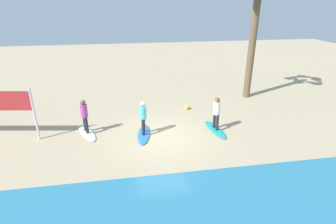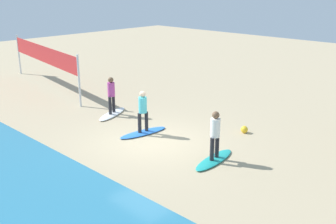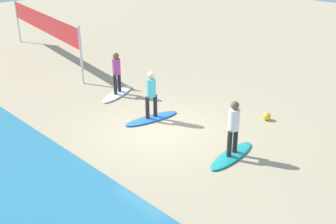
% 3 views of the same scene
% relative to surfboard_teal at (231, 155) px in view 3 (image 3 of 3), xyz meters
% --- Properties ---
extents(ground_plane, '(60.00, 60.00, 0.00)m').
position_rel_surfboard_teal_xyz_m(ground_plane, '(2.78, 0.27, -0.04)').
color(ground_plane, tan).
extents(surfboard_teal, '(0.83, 2.15, 0.09)m').
position_rel_surfboard_teal_xyz_m(surfboard_teal, '(0.00, 0.00, 0.00)').
color(surfboard_teal, teal).
rests_on(surfboard_teal, ground).
extents(surfer_teal, '(0.32, 0.46, 1.64)m').
position_rel_surfboard_teal_xyz_m(surfer_teal, '(0.00, 0.00, 0.99)').
color(surfer_teal, '#232328').
rests_on(surfer_teal, surfboard_teal).
extents(surfboard_blue, '(0.86, 2.16, 0.09)m').
position_rel_surfboard_teal_xyz_m(surfboard_blue, '(3.56, -0.08, 0.00)').
color(surfboard_blue, blue).
rests_on(surfboard_blue, ground).
extents(surfer_blue, '(0.32, 0.46, 1.64)m').
position_rel_surfboard_teal_xyz_m(surfer_blue, '(3.56, -0.08, 0.99)').
color(surfer_blue, '#232328').
rests_on(surfer_blue, surfboard_blue).
extents(surfboard_white, '(1.33, 2.15, 0.09)m').
position_rel_surfboard_teal_xyz_m(surfboard_white, '(6.28, -0.70, 0.00)').
color(surfboard_white, white).
rests_on(surfboard_white, ground).
extents(surfer_white, '(0.32, 0.44, 1.64)m').
position_rel_surfboard_teal_xyz_m(surfer_white, '(6.28, -0.70, 0.99)').
color(surfer_white, '#232328').
rests_on(surfer_white, surfboard_white).
extents(volleyball_net, '(8.98, 1.55, 2.50)m').
position_rel_surfboard_teal_xyz_m(volleyball_net, '(12.84, -1.20, 1.74)').
color(volleyball_net, silver).
rests_on(volleyball_net, ground).
extents(beach_ball, '(0.28, 0.28, 0.28)m').
position_rel_surfboard_teal_xyz_m(beach_ball, '(0.76, -2.91, 0.10)').
color(beach_ball, yellow).
rests_on(beach_ball, ground).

